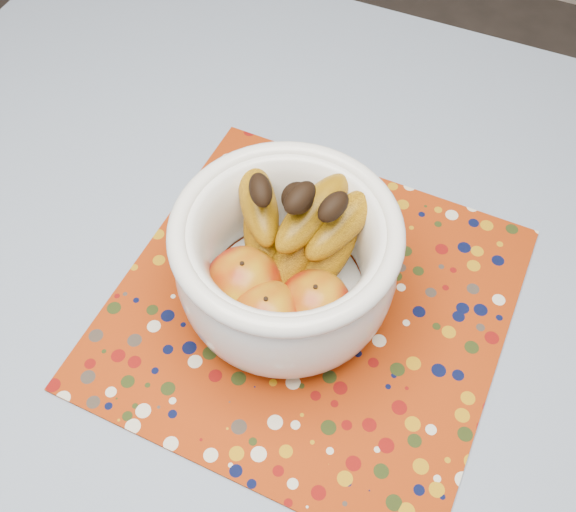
{
  "coord_description": "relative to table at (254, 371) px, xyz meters",
  "views": [
    {
      "loc": [
        0.19,
        -0.32,
        1.47
      ],
      "look_at": [
        0.02,
        0.07,
        0.85
      ],
      "focal_mm": 42.0,
      "sensor_mm": 36.0,
      "label": 1
    }
  ],
  "objects": [
    {
      "name": "table",
      "position": [
        0.0,
        0.0,
        0.0
      ],
      "size": [
        1.2,
        1.2,
        0.75
      ],
      "color": "olive",
      "rests_on": "ground"
    },
    {
      "name": "tablecloth",
      "position": [
        0.0,
        0.0,
        0.08
      ],
      "size": [
        1.32,
        1.32,
        0.01
      ],
      "primitive_type": "cube",
      "color": "#6175A2",
      "rests_on": "table"
    },
    {
      "name": "placemat",
      "position": [
        0.05,
        0.07,
        0.09
      ],
      "size": [
        0.46,
        0.46,
        0.0
      ],
      "primitive_type": "cube",
      "rotation": [
        0.0,
        0.0,
        -0.02
      ],
      "color": "#8F2A07",
      "rests_on": "tablecloth"
    },
    {
      "name": "fruit_bowl",
      "position": [
        0.02,
        0.07,
        0.18
      ],
      "size": [
        0.25,
        0.25,
        0.2
      ],
      "color": "white",
      "rests_on": "placemat"
    }
  ]
}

